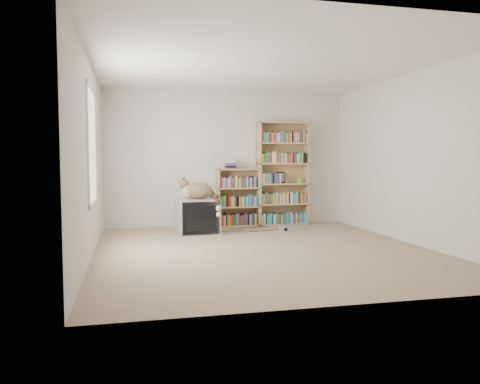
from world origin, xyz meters
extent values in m
cube|color=tan|center=(0.00, 0.00, 0.00)|extent=(4.50, 5.00, 0.01)
cube|color=beige|center=(0.00, 2.50, 1.25)|extent=(4.50, 0.02, 2.50)
cube|color=beige|center=(0.00, -2.50, 1.25)|extent=(4.50, 0.02, 2.50)
cube|color=beige|center=(-2.25, 0.00, 1.25)|extent=(0.02, 5.00, 2.50)
cube|color=beige|center=(2.25, 0.00, 1.25)|extent=(0.02, 5.00, 2.50)
cube|color=white|center=(0.00, 0.00, 2.50)|extent=(4.50, 5.00, 0.02)
cube|color=white|center=(-2.24, 0.20, 1.40)|extent=(0.02, 1.22, 1.52)
cube|color=gray|center=(-0.70, 1.60, 0.29)|extent=(0.71, 0.65, 0.58)
cube|color=black|center=(-0.67, 1.31, 0.29)|extent=(0.61, 0.08, 0.53)
cube|color=black|center=(-0.67, 1.30, 0.28)|extent=(0.49, 0.05, 0.41)
cube|color=black|center=(-0.71, 1.73, 0.28)|extent=(0.43, 0.36, 0.35)
ellipsoid|color=#392717|center=(-0.67, 1.64, 0.71)|extent=(0.55, 0.42, 0.27)
ellipsoid|color=#392717|center=(-0.55, 1.62, 0.70)|extent=(0.27, 0.29, 0.20)
ellipsoid|color=tan|center=(-0.84, 1.65, 0.70)|extent=(0.23, 0.23, 0.22)
ellipsoid|color=#392717|center=(-0.91, 1.68, 0.83)|extent=(0.21, 0.20, 0.17)
sphere|color=beige|center=(-0.98, 1.69, 0.81)|extent=(0.08, 0.08, 0.07)
cone|color=black|center=(-0.91, 1.64, 0.91)|extent=(0.08, 0.09, 0.09)
cone|color=black|center=(-0.89, 1.73, 0.91)|extent=(0.08, 0.09, 0.09)
cube|color=#A58752|center=(0.57, 2.34, 0.96)|extent=(0.02, 0.30, 1.93)
cube|color=#A58752|center=(1.51, 2.34, 0.96)|extent=(0.02, 0.30, 1.93)
cube|color=#A58752|center=(1.04, 2.48, 0.96)|extent=(0.96, 0.03, 1.93)
cube|color=#A58752|center=(1.04, 2.34, 1.92)|extent=(0.96, 0.30, 0.02)
cube|color=#A58752|center=(1.04, 2.34, 0.01)|extent=(0.96, 0.30, 0.03)
cube|color=#A58752|center=(1.04, 2.34, 0.39)|extent=(0.96, 0.30, 0.03)
cube|color=#A58752|center=(1.04, 2.34, 0.77)|extent=(0.96, 0.30, 0.02)
cube|color=#A58752|center=(1.04, 2.34, 1.15)|extent=(0.96, 0.30, 0.02)
cube|color=#A58752|center=(1.04, 2.34, 1.53)|extent=(0.96, 0.30, 0.02)
cube|color=#B84218|center=(1.04, 2.34, 0.12)|extent=(0.88, 0.24, 0.19)
cube|color=#1A4DAB|center=(1.04, 2.34, 0.50)|extent=(0.88, 0.24, 0.19)
cube|color=#157621|center=(1.04, 2.34, 0.88)|extent=(0.88, 0.24, 0.19)
cube|color=#BBA89A|center=(1.04, 2.34, 1.26)|extent=(0.88, 0.24, 0.19)
cube|color=black|center=(1.04, 2.34, 1.64)|extent=(0.88, 0.24, 0.19)
cube|color=#A58752|center=(-0.21, 2.34, 0.53)|extent=(0.03, 0.30, 1.06)
cube|color=#A58752|center=(0.54, 2.34, 0.53)|extent=(0.02, 0.30, 1.06)
cube|color=#A58752|center=(0.17, 2.48, 0.53)|extent=(0.77, 0.03, 1.06)
cube|color=#A58752|center=(0.17, 2.34, 1.05)|extent=(0.77, 0.30, 0.02)
cube|color=#A58752|center=(0.17, 2.34, 0.01)|extent=(0.77, 0.30, 0.03)
cube|color=#A58752|center=(0.17, 2.34, 0.36)|extent=(0.77, 0.30, 0.03)
cube|color=#A58752|center=(0.17, 2.34, 0.71)|extent=(0.77, 0.30, 0.02)
cube|color=#B84218|center=(0.17, 2.34, 0.12)|extent=(0.69, 0.24, 0.19)
cube|color=#1A4DAB|center=(0.17, 2.34, 0.47)|extent=(0.69, 0.24, 0.19)
cube|color=#157621|center=(0.17, 2.34, 0.81)|extent=(0.69, 0.24, 0.19)
cube|color=#B84218|center=(0.01, 2.31, 1.14)|extent=(0.19, 0.24, 0.16)
cylinder|color=#5FA32E|center=(1.38, 2.34, 0.84)|extent=(0.09, 0.09, 0.10)
cube|color=black|center=(1.03, 2.44, 0.89)|extent=(0.16, 0.05, 0.21)
cube|color=#B7B7BC|center=(0.97, 1.61, 0.04)|extent=(0.46, 0.40, 0.09)
cube|color=silver|center=(-2.24, 1.95, 0.32)|extent=(0.01, 0.08, 0.13)
camera|label=1|loc=(-1.75, -6.08, 1.24)|focal=35.00mm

